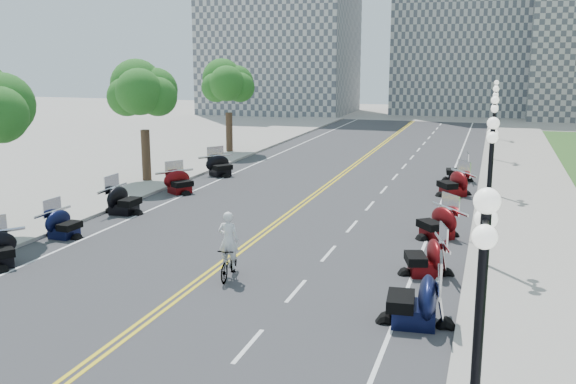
% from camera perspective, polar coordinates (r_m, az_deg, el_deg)
% --- Properties ---
extents(ground, '(160.00, 160.00, 0.00)m').
position_cam_1_polar(ground, '(20.85, -7.79, -7.77)').
color(ground, gray).
extents(road, '(16.00, 90.00, 0.01)m').
position_cam_1_polar(road, '(29.80, 0.51, -1.65)').
color(road, '#333335').
rests_on(road, ground).
extents(centerline_yellow_a, '(0.12, 90.00, 0.00)m').
position_cam_1_polar(centerline_yellow_a, '(29.83, 0.29, -1.62)').
color(centerline_yellow_a, yellow).
rests_on(centerline_yellow_a, road).
extents(centerline_yellow_b, '(0.12, 90.00, 0.00)m').
position_cam_1_polar(centerline_yellow_b, '(29.76, 0.73, -1.65)').
color(centerline_yellow_b, yellow).
rests_on(centerline_yellow_b, road).
extents(edge_line_north, '(0.12, 90.00, 0.00)m').
position_cam_1_polar(edge_line_north, '(28.61, 12.85, -2.51)').
color(edge_line_north, white).
rests_on(edge_line_north, road).
extents(edge_line_south, '(0.12, 90.00, 0.00)m').
position_cam_1_polar(edge_line_south, '(32.24, -10.41, -0.80)').
color(edge_line_south, white).
rests_on(edge_line_south, road).
extents(lane_dash_5, '(0.12, 2.00, 0.00)m').
position_cam_1_polar(lane_dash_5, '(16.26, -3.55, -13.49)').
color(lane_dash_5, white).
rests_on(lane_dash_5, road).
extents(lane_dash_6, '(0.12, 2.00, 0.00)m').
position_cam_1_polar(lane_dash_6, '(19.74, 0.72, -8.77)').
color(lane_dash_6, white).
rests_on(lane_dash_6, road).
extents(lane_dash_7, '(0.12, 2.00, 0.00)m').
position_cam_1_polar(lane_dash_7, '(23.39, 3.63, -5.47)').
color(lane_dash_7, white).
rests_on(lane_dash_7, road).
extents(lane_dash_8, '(0.12, 2.00, 0.00)m').
position_cam_1_polar(lane_dash_8, '(27.14, 5.72, -3.05)').
color(lane_dash_8, white).
rests_on(lane_dash_8, road).
extents(lane_dash_9, '(0.12, 2.00, 0.00)m').
position_cam_1_polar(lane_dash_9, '(30.95, 7.29, -1.23)').
color(lane_dash_9, white).
rests_on(lane_dash_9, road).
extents(lane_dash_10, '(0.12, 2.00, 0.00)m').
position_cam_1_polar(lane_dash_10, '(34.80, 8.51, 0.20)').
color(lane_dash_10, white).
rests_on(lane_dash_10, road).
extents(lane_dash_11, '(0.12, 2.00, 0.00)m').
position_cam_1_polar(lane_dash_11, '(38.68, 9.49, 1.34)').
color(lane_dash_11, white).
rests_on(lane_dash_11, road).
extents(lane_dash_12, '(0.12, 2.00, 0.00)m').
position_cam_1_polar(lane_dash_12, '(42.59, 10.29, 2.27)').
color(lane_dash_12, white).
rests_on(lane_dash_12, road).
extents(lane_dash_13, '(0.12, 2.00, 0.00)m').
position_cam_1_polar(lane_dash_13, '(46.51, 10.96, 3.04)').
color(lane_dash_13, white).
rests_on(lane_dash_13, road).
extents(lane_dash_14, '(0.12, 2.00, 0.00)m').
position_cam_1_polar(lane_dash_14, '(50.44, 11.52, 3.70)').
color(lane_dash_14, white).
rests_on(lane_dash_14, road).
extents(lane_dash_15, '(0.12, 2.00, 0.00)m').
position_cam_1_polar(lane_dash_15, '(54.38, 12.01, 4.26)').
color(lane_dash_15, white).
rests_on(lane_dash_15, road).
extents(lane_dash_16, '(0.12, 2.00, 0.00)m').
position_cam_1_polar(lane_dash_16, '(58.33, 12.42, 4.74)').
color(lane_dash_16, white).
rests_on(lane_dash_16, road).
extents(lane_dash_17, '(0.12, 2.00, 0.00)m').
position_cam_1_polar(lane_dash_17, '(62.29, 12.79, 5.16)').
color(lane_dash_17, white).
rests_on(lane_dash_17, road).
extents(lane_dash_18, '(0.12, 2.00, 0.00)m').
position_cam_1_polar(lane_dash_18, '(66.25, 13.11, 5.53)').
color(lane_dash_18, white).
rests_on(lane_dash_18, road).
extents(lane_dash_19, '(0.12, 2.00, 0.00)m').
position_cam_1_polar(lane_dash_19, '(70.22, 13.40, 5.86)').
color(lane_dash_19, white).
rests_on(lane_dash_19, road).
extents(sidewalk_north, '(5.00, 90.00, 0.15)m').
position_cam_1_polar(sidewalk_north, '(28.57, 21.08, -2.91)').
color(sidewalk_north, '#9E9991').
rests_on(sidewalk_north, ground).
extents(sidewalk_south, '(5.00, 90.00, 0.15)m').
position_cam_1_polar(sidewalk_south, '(34.33, -16.46, -0.21)').
color(sidewalk_south, '#9E9991').
rests_on(sidewalk_south, ground).
extents(distant_block_a, '(18.00, 14.00, 26.00)m').
position_cam_1_polar(distant_block_a, '(84.21, -0.66, 15.97)').
color(distant_block_a, gray).
rests_on(distant_block_a, ground).
extents(street_lamp_1, '(0.50, 1.20, 4.90)m').
position_cam_1_polar(street_lamp_1, '(10.60, 16.50, -12.99)').
color(street_lamp_1, black).
rests_on(street_lamp_1, sidewalk_north).
extents(street_lamp_2, '(0.50, 1.20, 4.90)m').
position_cam_1_polar(street_lamp_2, '(22.10, 17.41, -0.09)').
color(street_lamp_2, black).
rests_on(street_lamp_2, sidewalk_north).
extents(street_lamp_3, '(0.50, 1.20, 4.90)m').
position_cam_1_polar(street_lamp_3, '(33.94, 17.69, 3.91)').
color(street_lamp_3, black).
rests_on(street_lamp_3, sidewalk_north).
extents(street_lamp_4, '(0.50, 1.20, 4.90)m').
position_cam_1_polar(street_lamp_4, '(45.87, 17.82, 5.83)').
color(street_lamp_4, black).
rests_on(street_lamp_4, sidewalk_north).
extents(street_lamp_5, '(0.50, 1.20, 4.90)m').
position_cam_1_polar(street_lamp_5, '(57.83, 17.90, 6.96)').
color(street_lamp_5, black).
rests_on(street_lamp_5, sidewalk_north).
extents(tree_3, '(4.80, 4.80, 9.20)m').
position_cam_1_polar(tree_3, '(36.80, -12.73, 8.12)').
color(tree_3, '#235619').
rests_on(tree_3, sidewalk_south).
extents(tree_4, '(4.80, 4.80, 9.20)m').
position_cam_1_polar(tree_4, '(47.52, -5.32, 9.14)').
color(tree_4, '#235619').
rests_on(tree_4, sidewalk_south).
extents(motorcycle_n_5, '(2.43, 2.43, 1.56)m').
position_cam_1_polar(motorcycle_n_5, '(17.48, 11.18, -9.10)').
color(motorcycle_n_5, black).
rests_on(motorcycle_n_5, road).
extents(motorcycle_n_6, '(2.43, 2.43, 1.37)m').
position_cam_1_polar(motorcycle_n_6, '(21.42, 12.12, -5.47)').
color(motorcycle_n_6, '#590A0C').
rests_on(motorcycle_n_6, road).
extents(motorcycle_n_7, '(2.82, 2.82, 1.41)m').
position_cam_1_polar(motorcycle_n_7, '(25.80, 13.13, -2.51)').
color(motorcycle_n_7, '#590A0C').
rests_on(motorcycle_n_7, road).
extents(motorcycle_n_9, '(2.87, 2.87, 1.45)m').
position_cam_1_polar(motorcycle_n_9, '(33.94, 14.48, 0.88)').
color(motorcycle_n_9, '#590A0C').
rests_on(motorcycle_n_9, road).
extents(motorcycle_n_10, '(2.10, 2.10, 1.33)m').
position_cam_1_polar(motorcycle_n_10, '(38.14, 14.82, 1.95)').
color(motorcycle_n_10, black).
rests_on(motorcycle_n_10, road).
extents(motorcycle_s_6, '(1.87, 1.87, 1.24)m').
position_cam_1_polar(motorcycle_s_6, '(26.74, -19.33, -2.55)').
color(motorcycle_s_6, black).
rests_on(motorcycle_s_6, road).
extents(motorcycle_s_7, '(2.04, 2.04, 1.42)m').
position_cam_1_polar(motorcycle_s_7, '(30.00, -14.41, -0.55)').
color(motorcycle_s_7, black).
rests_on(motorcycle_s_7, road).
extents(motorcycle_s_8, '(2.66, 2.66, 1.34)m').
position_cam_1_polar(motorcycle_s_8, '(33.97, -9.62, 1.01)').
color(motorcycle_s_8, '#590A0C').
rests_on(motorcycle_s_8, road).
extents(motorcycle_s_9, '(2.79, 2.79, 1.40)m').
position_cam_1_polar(motorcycle_s_9, '(38.62, -6.06, 2.45)').
color(motorcycle_s_9, black).
rests_on(motorcycle_s_9, road).
extents(bicycle, '(0.73, 1.85, 1.08)m').
position_cam_1_polar(bicycle, '(20.74, -5.28, -6.24)').
color(bicycle, '#A51414').
rests_on(bicycle, road).
extents(cyclist_rider, '(0.68, 0.45, 1.87)m').
position_cam_1_polar(cyclist_rider, '(20.33, -5.35, -2.29)').
color(cyclist_rider, white).
rests_on(cyclist_rider, bicycle).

